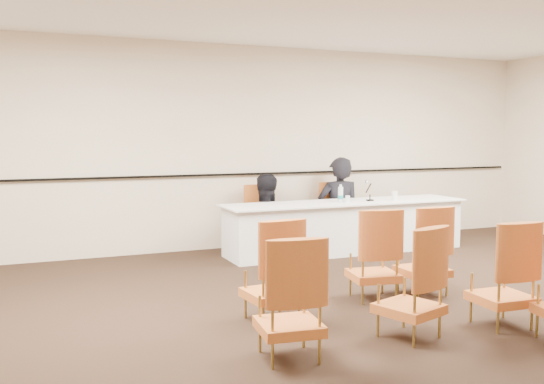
% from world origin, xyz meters
% --- Properties ---
extents(floor, '(10.00, 10.00, 0.00)m').
position_xyz_m(floor, '(0.00, 0.00, 0.00)').
color(floor, black).
rests_on(floor, ground).
extents(wall_back, '(10.00, 0.04, 3.00)m').
position_xyz_m(wall_back, '(0.00, 4.00, 1.50)').
color(wall_back, beige).
rests_on(wall_back, ground).
extents(wall_rail, '(9.80, 0.04, 0.03)m').
position_xyz_m(wall_rail, '(0.00, 3.96, 1.10)').
color(wall_rail, black).
rests_on(wall_rail, wall_back).
extents(panel_table, '(3.64, 0.87, 0.73)m').
position_xyz_m(panel_table, '(1.15, 3.03, 0.36)').
color(panel_table, white).
rests_on(panel_table, ground).
extents(panelist_main, '(0.74, 0.56, 1.83)m').
position_xyz_m(panelist_main, '(1.35, 3.58, 0.43)').
color(panelist_main, black).
rests_on(panelist_main, ground).
extents(panelist_main_chair, '(0.50, 0.50, 0.95)m').
position_xyz_m(panelist_main_chair, '(1.35, 3.58, 0.47)').
color(panelist_main_chair, '#B84521').
rests_on(panelist_main_chair, ground).
extents(panelist_second, '(0.88, 0.73, 1.64)m').
position_xyz_m(panelist_second, '(0.11, 3.59, 0.30)').
color(panelist_second, black).
rests_on(panelist_second, ground).
extents(panelist_second_chair, '(0.50, 0.50, 0.95)m').
position_xyz_m(panelist_second_chair, '(0.11, 3.59, 0.47)').
color(panelist_second_chair, '#B84521').
rests_on(panelist_second_chair, ground).
extents(papers, '(0.34, 0.28, 0.00)m').
position_xyz_m(papers, '(1.66, 2.94, 0.73)').
color(papers, white).
rests_on(papers, panel_table).
extents(microphone, '(0.15, 0.23, 0.30)m').
position_xyz_m(microphone, '(1.52, 2.98, 0.88)').
color(microphone, black).
rests_on(microphone, panel_table).
extents(water_bottle, '(0.09, 0.09, 0.25)m').
position_xyz_m(water_bottle, '(1.06, 3.03, 0.85)').
color(water_bottle, teal).
rests_on(water_bottle, panel_table).
extents(drinking_glass, '(0.08, 0.08, 0.10)m').
position_xyz_m(drinking_glass, '(1.13, 2.94, 0.78)').
color(drinking_glass, white).
rests_on(drinking_glass, panel_table).
extents(coffee_cup, '(0.10, 0.10, 0.14)m').
position_xyz_m(coffee_cup, '(1.86, 2.86, 0.80)').
color(coffee_cup, white).
rests_on(coffee_cup, panel_table).
extents(aud_chair_front_left, '(0.54, 0.54, 0.95)m').
position_xyz_m(aud_chair_front_left, '(-1.10, 0.46, 0.47)').
color(aud_chair_front_left, '#B84521').
rests_on(aud_chair_front_left, ground).
extents(aud_chair_front_mid, '(0.59, 0.59, 0.95)m').
position_xyz_m(aud_chair_front_mid, '(0.14, 0.72, 0.47)').
color(aud_chair_front_mid, '#B84521').
rests_on(aud_chair_front_mid, ground).
extents(aud_chair_front_right, '(0.51, 0.51, 0.95)m').
position_xyz_m(aud_chair_front_right, '(0.74, 0.70, 0.47)').
color(aud_chair_front_right, '#B84521').
rests_on(aud_chair_front_right, ground).
extents(aud_chair_back_left, '(0.56, 0.56, 0.95)m').
position_xyz_m(aud_chair_back_left, '(-1.34, -0.44, 0.47)').
color(aud_chair_back_left, '#B84521').
rests_on(aud_chair_back_left, ground).
extents(aud_chair_back_mid, '(0.63, 0.63, 0.95)m').
position_xyz_m(aud_chair_back_mid, '(-0.22, -0.40, 0.47)').
color(aud_chair_back_mid, '#B84521').
rests_on(aud_chair_back_mid, ground).
extents(aud_chair_back_right, '(0.53, 0.53, 0.95)m').
position_xyz_m(aud_chair_back_right, '(0.72, -0.46, 0.47)').
color(aud_chair_back_right, '#B84521').
rests_on(aud_chair_back_right, ground).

